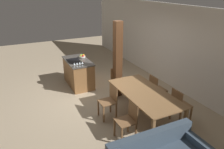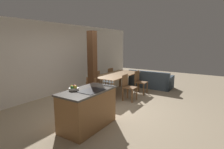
{
  "view_description": "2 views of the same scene",
  "coord_description": "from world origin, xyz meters",
  "views": [
    {
      "loc": [
        5.6,
        -2.22,
        3.25
      ],
      "look_at": [
        0.6,
        0.2,
        0.95
      ],
      "focal_mm": 35.0,
      "sensor_mm": 36.0,
      "label": 1
    },
    {
      "loc": [
        -4.06,
        -2.8,
        1.96
      ],
      "look_at": [
        0.6,
        0.2,
        0.95
      ],
      "focal_mm": 28.0,
      "sensor_mm": 36.0,
      "label": 2
    }
  ],
  "objects": [
    {
      "name": "couch",
      "position": [
        3.29,
        -0.13,
        0.26
      ],
      "size": [
        0.89,
        1.81,
        0.76
      ],
      "rotation": [
        0.0,
        0.0,
        1.57
      ],
      "color": "#3D4C5B",
      "rests_on": "ground_plane"
    },
    {
      "name": "wine_glass_end",
      "position": [
        -0.52,
        -0.28,
        1.01
      ],
      "size": [
        0.07,
        0.07,
        0.14
      ],
      "color": "silver",
      "rests_on": "kitchen_island"
    },
    {
      "name": "wall_back",
      "position": [
        0.0,
        2.62,
        1.35
      ],
      "size": [
        11.2,
        0.08,
        2.7
      ],
      "color": "silver",
      "rests_on": "ground_plane"
    },
    {
      "name": "wine_glass_middle",
      "position": [
        -0.52,
        -0.45,
        1.01
      ],
      "size": [
        0.07,
        0.07,
        0.14
      ],
      "color": "silver",
      "rests_on": "kitchen_island"
    },
    {
      "name": "dining_table",
      "position": [
        1.6,
        0.61,
        0.68
      ],
      "size": [
        2.13,
        1.01,
        0.77
      ],
      "color": "olive",
      "rests_on": "ground_plane"
    },
    {
      "name": "fruit_bowl",
      "position": [
        -1.33,
        -0.01,
        0.95
      ],
      "size": [
        0.22,
        0.22,
        0.11
      ],
      "color": "silver",
      "rests_on": "kitchen_island"
    },
    {
      "name": "dining_chair_near_left",
      "position": [
        1.12,
        -0.12,
        0.48
      ],
      "size": [
        0.4,
        0.4,
        0.89
      ],
      "color": "brown",
      "rests_on": "ground_plane"
    },
    {
      "name": "wine_glass_far",
      "position": [
        -0.52,
        -0.36,
        1.01
      ],
      "size": [
        0.07,
        0.07,
        0.14
      ],
      "color": "silver",
      "rests_on": "kitchen_island"
    },
    {
      "name": "kitchen_island",
      "position": [
        -1.13,
        -0.24,
        0.45
      ],
      "size": [
        1.38,
        0.74,
        0.91
      ],
      "color": "olive",
      "rests_on": "ground_plane"
    },
    {
      "name": "wine_glass_near",
      "position": [
        -0.52,
        -0.53,
        1.01
      ],
      "size": [
        0.07,
        0.07,
        0.14
      ],
      "color": "silver",
      "rests_on": "kitchen_island"
    },
    {
      "name": "dining_chair_head_end",
      "position": [
        0.17,
        0.61,
        0.48
      ],
      "size": [
        0.4,
        0.4,
        0.89
      ],
      "rotation": [
        0.0,
        0.0,
        1.57
      ],
      "color": "brown",
      "rests_on": "ground_plane"
    },
    {
      "name": "dining_chair_far_left",
      "position": [
        1.12,
        1.35,
        0.48
      ],
      "size": [
        0.4,
        0.4,
        0.89
      ],
      "rotation": [
        0.0,
        0.0,
        3.14
      ],
      "color": "brown",
      "rests_on": "ground_plane"
    },
    {
      "name": "dining_chair_far_right",
      "position": [
        2.08,
        1.35,
        0.48
      ],
      "size": [
        0.4,
        0.4,
        0.89
      ],
      "rotation": [
        0.0,
        0.0,
        3.14
      ],
      "color": "brown",
      "rests_on": "ground_plane"
    },
    {
      "name": "ground_plane",
      "position": [
        0.0,
        0.0,
        0.0
      ],
      "size": [
        16.0,
        16.0,
        0.0
      ],
      "primitive_type": "plane",
      "color": "tan"
    },
    {
      "name": "dining_chair_near_right",
      "position": [
        2.08,
        -0.12,
        0.48
      ],
      "size": [
        0.4,
        0.4,
        0.89
      ],
      "color": "brown",
      "rests_on": "ground_plane"
    },
    {
      "name": "timber_post",
      "position": [
        0.12,
        0.62,
        1.16
      ],
      "size": [
        0.22,
        0.22,
        2.31
      ],
      "color": "#4C2D19",
      "rests_on": "ground_plane"
    }
  ]
}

